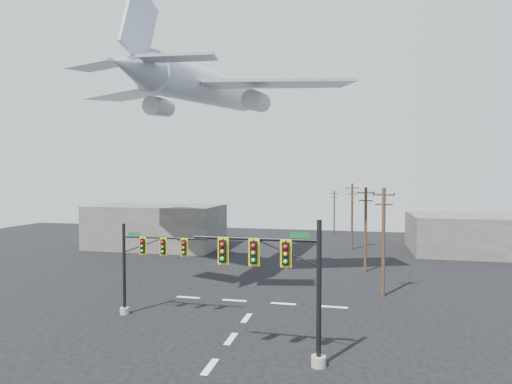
% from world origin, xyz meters
% --- Properties ---
extents(ground, '(120.00, 120.00, 0.00)m').
position_xyz_m(ground, '(0.00, 0.00, 0.00)').
color(ground, black).
rests_on(ground, ground).
extents(lane_markings, '(14.00, 21.20, 0.01)m').
position_xyz_m(lane_markings, '(0.00, 5.33, 0.01)').
color(lane_markings, silver).
rests_on(lane_markings, ground).
extents(signal_mast_near, '(7.33, 0.86, 7.79)m').
position_xyz_m(signal_mast_near, '(3.85, 1.24, 4.40)').
color(signal_mast_near, gray).
rests_on(signal_mast_near, ground).
extents(signal_mast_far, '(6.65, 0.73, 6.64)m').
position_xyz_m(signal_mast_far, '(-7.35, 6.88, 3.77)').
color(signal_mast_far, gray).
rests_on(signal_mast_far, ground).
extents(utility_pole_a, '(1.83, 0.34, 9.15)m').
position_xyz_m(utility_pole_a, '(9.84, 15.96, 4.78)').
color(utility_pole_a, '#472E1E').
rests_on(utility_pole_a, ground).
extents(utility_pole_b, '(1.79, 0.57, 8.96)m').
position_xyz_m(utility_pole_b, '(8.66, 25.20, 4.69)').
color(utility_pole_b, '#472E1E').
rests_on(utility_pole_b, ground).
extents(utility_pole_c, '(1.80, 0.77, 9.16)m').
position_xyz_m(utility_pole_c, '(7.25, 39.05, 4.79)').
color(utility_pole_c, '#472E1E').
rests_on(utility_pole_c, ground).
extents(utility_pole_d, '(1.58, 0.31, 7.62)m').
position_xyz_m(utility_pole_d, '(4.12, 56.48, 3.99)').
color(utility_pole_d, '#472E1E').
rests_on(utility_pole_d, ground).
extents(power_lines, '(7.27, 40.52, 0.66)m').
position_xyz_m(power_lines, '(7.27, 36.26, 8.12)').
color(power_lines, black).
extents(airliner, '(29.70, 31.36, 8.13)m').
position_xyz_m(airliner, '(-7.10, 20.14, 19.00)').
color(airliner, '#ABAFB7').
extents(building_left, '(18.00, 10.00, 6.00)m').
position_xyz_m(building_left, '(-20.00, 35.00, 3.00)').
color(building_left, slate).
rests_on(building_left, ground).
extents(building_right, '(14.00, 12.00, 5.00)m').
position_xyz_m(building_right, '(22.00, 40.00, 2.50)').
color(building_right, slate).
rests_on(building_right, ground).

